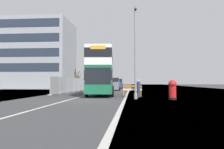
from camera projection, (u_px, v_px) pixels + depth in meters
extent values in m
cube|color=#38383A|center=(85.00, 101.00, 18.82)|extent=(140.00, 280.00, 0.10)
cube|color=#B2AFA8|center=(124.00, 101.00, 18.55)|extent=(0.24, 196.00, 0.01)
cube|color=silver|center=(68.00, 100.00, 18.93)|extent=(0.16, 168.00, 0.01)
cube|color=#145638|center=(101.00, 80.00, 26.24)|extent=(3.23, 10.39, 2.64)
cube|color=silver|center=(101.00, 66.00, 26.29)|extent=(3.23, 10.39, 0.40)
cube|color=silver|center=(101.00, 58.00, 26.32)|extent=(3.20, 10.29, 1.48)
cube|color=black|center=(101.00, 76.00, 26.25)|extent=(3.26, 10.50, 0.85)
cube|color=black|center=(101.00, 58.00, 26.32)|extent=(3.25, 10.45, 0.81)
cube|color=black|center=(98.00, 76.00, 21.11)|extent=(2.28, 0.23, 1.45)
cube|color=orange|center=(98.00, 47.00, 21.19)|extent=(1.37, 0.16, 0.32)
cube|color=#145638|center=(101.00, 90.00, 26.20)|extent=(3.26, 10.50, 0.36)
cylinder|color=black|center=(87.00, 92.00, 23.04)|extent=(0.37, 1.02, 1.00)
cylinder|color=black|center=(112.00, 92.00, 23.01)|extent=(0.37, 1.02, 1.00)
cylinder|color=black|center=(92.00, 90.00, 29.03)|extent=(0.37, 1.02, 1.00)
cylinder|color=black|center=(113.00, 90.00, 29.00)|extent=(0.37, 1.02, 1.00)
cylinder|color=gray|center=(136.00, 54.00, 20.23)|extent=(0.18, 0.18, 7.62)
cube|color=slate|center=(135.00, 9.00, 20.36)|extent=(0.20, 0.70, 0.20)
cylinder|color=gray|center=(136.00, 96.00, 20.12)|extent=(0.29, 0.29, 0.50)
cylinder|color=black|center=(173.00, 99.00, 19.40)|extent=(0.64, 0.64, 0.18)
cylinder|color=red|center=(173.00, 91.00, 19.43)|extent=(0.59, 0.59, 1.10)
sphere|color=red|center=(172.00, 84.00, 19.44)|extent=(0.66, 0.66, 0.66)
cube|color=black|center=(173.00, 86.00, 19.13)|extent=(0.22, 0.03, 0.07)
cube|color=orange|center=(132.00, 86.00, 23.47)|extent=(1.90, 0.65, 0.20)
cube|color=white|center=(132.00, 90.00, 23.46)|extent=(1.90, 0.65, 0.20)
cube|color=orange|center=(124.00, 91.00, 23.78)|extent=(0.09, 0.09, 1.03)
cube|color=black|center=(124.00, 96.00, 23.77)|extent=(0.26, 0.46, 0.08)
cube|color=orange|center=(141.00, 92.00, 23.13)|extent=(0.09, 0.09, 1.03)
cube|color=black|center=(141.00, 96.00, 23.11)|extent=(0.26, 0.46, 0.08)
cube|color=#A8AAAD|center=(55.00, 85.00, 27.53)|extent=(0.04, 3.26, 2.01)
cube|color=#A8AAAD|center=(64.00, 85.00, 30.92)|extent=(0.04, 3.26, 2.01)
cube|color=#A8AAAD|center=(70.00, 85.00, 34.30)|extent=(0.04, 3.26, 2.01)
cube|color=#A8AAAD|center=(76.00, 85.00, 37.69)|extent=(0.04, 3.26, 2.01)
cube|color=#A8AAAD|center=(81.00, 84.00, 41.07)|extent=(0.04, 3.26, 2.01)
cube|color=#A8AAAD|center=(85.00, 84.00, 44.46)|extent=(0.04, 3.26, 2.01)
cube|color=#A8AAAD|center=(88.00, 84.00, 47.85)|extent=(0.04, 3.26, 2.01)
cube|color=#A8AAAD|center=(91.00, 84.00, 51.23)|extent=(0.04, 3.26, 2.01)
cylinder|color=#939699|center=(50.00, 86.00, 25.84)|extent=(0.06, 0.06, 2.11)
cube|color=gray|center=(50.00, 95.00, 25.81)|extent=(0.44, 0.20, 0.12)
cylinder|color=#939699|center=(60.00, 85.00, 29.22)|extent=(0.06, 0.06, 2.11)
cube|color=gray|center=(60.00, 93.00, 29.19)|extent=(0.44, 0.20, 0.12)
cylinder|color=#939699|center=(67.00, 85.00, 32.61)|extent=(0.06, 0.06, 2.11)
cube|color=gray|center=(67.00, 92.00, 32.58)|extent=(0.44, 0.20, 0.12)
cylinder|color=#939699|center=(73.00, 85.00, 36.00)|extent=(0.06, 0.06, 2.11)
cube|color=gray|center=(73.00, 91.00, 35.96)|extent=(0.44, 0.20, 0.12)
cylinder|color=#939699|center=(78.00, 84.00, 39.38)|extent=(0.06, 0.06, 2.11)
cube|color=gray|center=(78.00, 90.00, 39.35)|extent=(0.44, 0.20, 0.12)
cylinder|color=#939699|center=(83.00, 84.00, 42.77)|extent=(0.06, 0.06, 2.11)
cube|color=gray|center=(83.00, 90.00, 42.73)|extent=(0.44, 0.20, 0.12)
cylinder|color=#939699|center=(86.00, 84.00, 46.15)|extent=(0.06, 0.06, 2.11)
cube|color=gray|center=(86.00, 89.00, 46.12)|extent=(0.44, 0.20, 0.12)
cylinder|color=#939699|center=(89.00, 84.00, 49.54)|extent=(0.06, 0.06, 2.11)
cube|color=gray|center=(89.00, 89.00, 49.51)|extent=(0.44, 0.20, 0.12)
cylinder|color=#939699|center=(92.00, 84.00, 52.92)|extent=(0.06, 0.06, 2.11)
cube|color=gray|center=(92.00, 88.00, 52.89)|extent=(0.44, 0.20, 0.12)
cube|color=slate|center=(114.00, 86.00, 41.68)|extent=(1.78, 4.55, 1.29)
cube|color=black|center=(114.00, 80.00, 41.71)|extent=(1.64, 2.50, 0.72)
cylinder|color=black|center=(120.00, 88.00, 42.99)|extent=(0.20, 0.60, 0.60)
cylinder|color=black|center=(110.00, 88.00, 43.14)|extent=(0.20, 0.60, 0.60)
cylinder|color=black|center=(119.00, 89.00, 40.18)|extent=(0.20, 0.60, 0.60)
cylinder|color=black|center=(108.00, 89.00, 40.33)|extent=(0.20, 0.60, 0.60)
cube|color=navy|center=(118.00, 85.00, 51.09)|extent=(1.72, 4.00, 1.27)
cube|color=black|center=(118.00, 80.00, 51.12)|extent=(1.58, 2.20, 0.71)
cylinder|color=black|center=(123.00, 87.00, 52.23)|extent=(0.20, 0.60, 0.60)
cylinder|color=black|center=(115.00, 87.00, 52.38)|extent=(0.20, 0.60, 0.60)
cylinder|color=black|center=(122.00, 88.00, 49.77)|extent=(0.20, 0.60, 0.60)
cylinder|color=black|center=(114.00, 88.00, 49.91)|extent=(0.20, 0.60, 0.60)
cube|color=silver|center=(106.00, 85.00, 61.17)|extent=(1.77, 4.58, 1.17)
cube|color=black|center=(106.00, 81.00, 61.20)|extent=(1.63, 2.52, 0.74)
cylinder|color=black|center=(110.00, 86.00, 62.49)|extent=(0.20, 0.60, 0.60)
cylinder|color=black|center=(103.00, 86.00, 62.64)|extent=(0.20, 0.60, 0.60)
cylinder|color=black|center=(109.00, 87.00, 59.66)|extent=(0.20, 0.60, 0.60)
cylinder|color=black|center=(102.00, 87.00, 59.82)|extent=(0.20, 0.60, 0.60)
cylinder|color=#4C3D2D|center=(75.00, 80.00, 60.26)|extent=(0.41, 0.41, 4.09)
cylinder|color=#4C3D2D|center=(77.00, 75.00, 60.22)|extent=(1.47, 0.26, 1.91)
cylinder|color=#4C3D2D|center=(76.00, 73.00, 60.87)|extent=(0.70, 1.30, 1.09)
cylinder|color=#4C3D2D|center=(74.00, 75.00, 60.78)|extent=(0.73, 1.08, 0.81)
cylinder|color=#4C3D2D|center=(73.00, 75.00, 60.42)|extent=(1.28, 0.35, 1.23)
cylinder|color=#4C3D2D|center=(73.00, 70.00, 59.91)|extent=(0.86, 1.13, 1.77)
cylinder|color=#4C3D2D|center=(75.00, 72.00, 59.83)|extent=(0.65, 1.16, 1.69)
cylinder|color=#4C3D2D|center=(78.00, 81.00, 70.33)|extent=(0.33, 0.33, 3.36)
cylinder|color=#4C3D2D|center=(79.00, 76.00, 70.22)|extent=(1.20, 0.36, 1.67)
cylinder|color=#4C3D2D|center=(79.00, 78.00, 70.87)|extent=(0.83, 1.22, 0.93)
cylinder|color=#4C3D2D|center=(77.00, 77.00, 70.88)|extent=(0.68, 1.10, 0.90)
cylinder|color=#4C3D2D|center=(75.00, 76.00, 70.48)|extent=(1.50, 0.23, 1.13)
cylinder|color=#4C3D2D|center=(76.00, 77.00, 69.76)|extent=(0.59, 1.38, 1.29)
cylinder|color=#4C3D2D|center=(79.00, 77.00, 69.94)|extent=(0.84, 0.92, 1.09)
cylinder|color=#2D3342|center=(139.00, 93.00, 22.36)|extent=(0.29, 0.29, 0.81)
cylinder|color=navy|center=(138.00, 85.00, 22.38)|extent=(0.34, 0.34, 0.65)
sphere|color=beige|center=(138.00, 81.00, 22.40)|extent=(0.22, 0.22, 0.22)
cube|color=gray|center=(23.00, 55.00, 56.98)|extent=(23.07, 12.53, 15.81)
cube|color=#232D3D|center=(9.00, 67.00, 50.61)|extent=(21.69, 0.08, 1.77)
cube|color=#232D3D|center=(9.00, 53.00, 50.71)|extent=(21.69, 0.08, 1.77)
cube|color=#232D3D|center=(10.00, 38.00, 50.81)|extent=(21.69, 0.08, 1.77)
cube|color=#232D3D|center=(10.00, 23.00, 50.91)|extent=(21.69, 0.08, 1.77)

